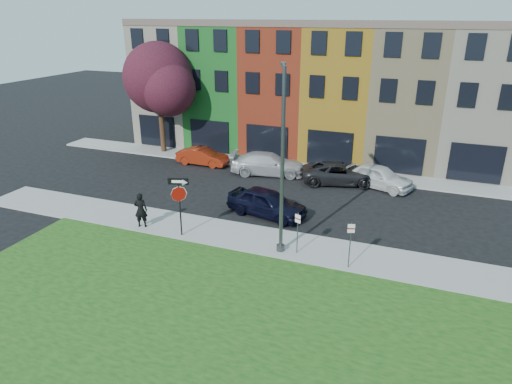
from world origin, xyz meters
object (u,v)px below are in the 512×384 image
at_px(sedan_near, 267,202).
at_px(street_lamp, 282,163).
at_px(man, 141,210).
at_px(stop_sign, 179,195).

bearing_deg(sedan_near, street_lamp, -139.00).
xyz_separation_m(man, sedan_near, (5.74, 4.05, -0.29)).
bearing_deg(man, stop_sign, 158.81).
relative_size(stop_sign, street_lamp, 0.36).
height_order(stop_sign, man, stop_sign).
bearing_deg(stop_sign, sedan_near, 34.63).
distance_m(stop_sign, sedan_near, 5.51).
xyz_separation_m(stop_sign, sedan_near, (3.23, 4.18, -1.56)).
relative_size(sedan_near, street_lamp, 0.57).
bearing_deg(street_lamp, sedan_near, 99.71).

